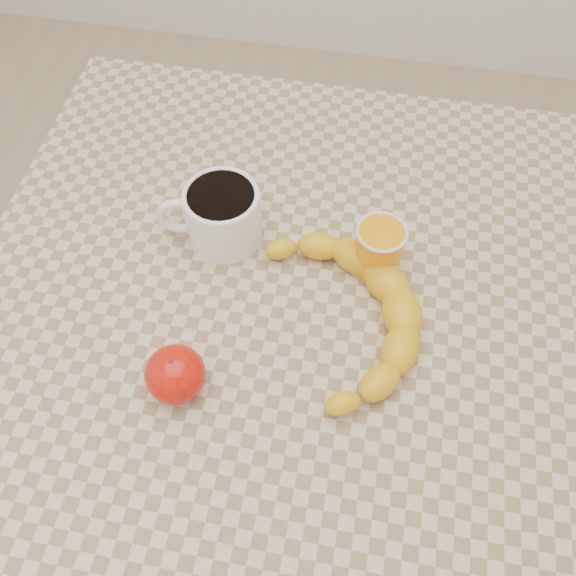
% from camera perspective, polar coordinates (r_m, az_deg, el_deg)
% --- Properties ---
extents(ground, '(3.00, 3.00, 0.00)m').
position_cam_1_polar(ground, '(1.47, -0.00, -16.69)').
color(ground, tan).
rests_on(ground, ground).
extents(table, '(0.80, 0.80, 0.75)m').
position_cam_1_polar(table, '(0.86, -0.00, -3.88)').
color(table, tan).
rests_on(table, ground).
extents(coffee_mug, '(0.14, 0.11, 0.08)m').
position_cam_1_polar(coffee_mug, '(0.81, -6.00, 6.60)').
color(coffee_mug, white).
rests_on(coffee_mug, table).
extents(orange_juice_glass, '(0.06, 0.06, 0.07)m').
position_cam_1_polar(orange_juice_glass, '(0.79, 8.07, 3.47)').
color(orange_juice_glass, orange).
rests_on(orange_juice_glass, table).
extents(apple, '(0.08, 0.08, 0.06)m').
position_cam_1_polar(apple, '(0.71, -10.00, -7.54)').
color(apple, '#A20805').
rests_on(apple, table).
extents(banana, '(0.38, 0.41, 0.05)m').
position_cam_1_polar(banana, '(0.75, 5.33, -2.23)').
color(banana, yellow).
rests_on(banana, table).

